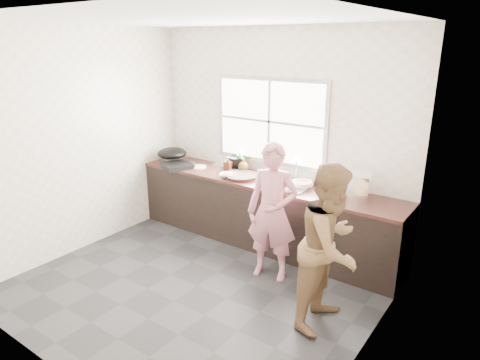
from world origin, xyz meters
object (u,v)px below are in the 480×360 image
Objects in this scene: wok at (172,153)px; dish_rack at (353,186)px; woman at (272,217)px; bottle_green at (240,159)px; burner at (177,165)px; bowl_held at (286,189)px; pot_lid_left at (188,164)px; cutting_board at (242,176)px; pot_lid_right at (220,165)px; bowl_crabs at (301,185)px; bowl_mince at (228,175)px; person_side at (331,247)px; bottle_brown_tall at (228,165)px; bottle_brown_short at (243,165)px; plate_food at (199,167)px; black_pot at (236,163)px; glass_jar at (227,165)px.

dish_rack is (2.65, 0.11, 0.01)m from wok.
woman is 1.39m from bottle_green.
dish_rack is at bearing 5.97° from burner.
woman is at bearing -79.94° from bowl_held.
woman is at bearing -19.79° from pot_lid_left.
pot_lid_right is at bearing 152.96° from cutting_board.
bowl_crabs is at bearing 2.59° from wok.
wok is at bearing 147.98° from burner.
bowl_mince reaches higher than cutting_board.
person_side is 3.05m from wok.
bottle_brown_short is at bearing 29.44° from bottle_brown_tall.
pot_lid_right is at bearing 58.31° from plate_food.
plate_food reaches higher than pot_lid_left.
bottle_green is at bearing 16.45° from pot_lid_left.
person_side is at bearing -32.67° from black_pot.
person_side is 2.85m from pot_lid_left.
bottle_brown_short reaches higher than glass_jar.
black_pot is 0.08m from bottle_green.
bottle_brown_tall is at bearing 178.10° from bowl_crabs.
woman is 7.09× the size of bowl_crabs.
bottle_green reaches higher than plate_food.
plate_food is 0.59m from bottle_green.
bowl_crabs is 0.24m from bowl_held.
bottle_green is at bearing 103.70° from bowl_mince.
person_side is 2.27m from bottle_brown_tall.
black_pot is at bearing 58.33° from person_side.
bottle_brown_short is (-0.14, 0.23, 0.06)m from cutting_board.
glass_jar reaches higher than bowl_mince.
bottle_brown_tall is 0.16m from glass_jar.
bowl_held is 0.96× the size of plate_food.
dish_rack is at bearing -4.40° from bottle_brown_short.
bowl_mince is 0.43m from black_pot.
woman is 1.08m from bowl_mince.
bottle_green is 1.68m from dish_rack.
burner is at bearing 153.71° from woman.
person_side is 1.12m from dish_rack.
black_pot reaches higher than bowl_crabs.
burner is 0.97× the size of dish_rack.
plate_food is 2.30× the size of glass_jar.
bowl_crabs is at bearing 2.22° from plate_food.
woman is at bearing -31.70° from bottle_brown_tall.
bottle_green is 0.21m from glass_jar.
cutting_board is 0.81m from bowl_crabs.
black_pot is at bearing 135.34° from cutting_board.
bowl_crabs is at bearing -7.12° from glass_jar.
pot_lid_left is at bearing 173.48° from dish_rack.
plate_food reaches higher than pot_lid_right.
person_side is at bearing -22.37° from plate_food.
wok is 1.77× the size of pot_lid_right.
plate_food is 0.55× the size of dish_rack.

